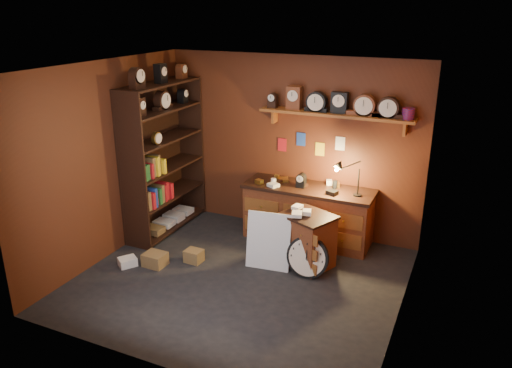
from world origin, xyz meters
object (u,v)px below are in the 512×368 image
(workbench, at_px, (308,211))
(low_cabinet, at_px, (308,238))
(big_round_clock, at_px, (308,257))
(shelving_unit, at_px, (162,152))

(workbench, height_order, low_cabinet, workbench)
(big_round_clock, bearing_deg, workbench, 109.00)
(workbench, distance_m, big_round_clock, 1.10)
(big_round_clock, bearing_deg, low_cabinet, 109.83)
(workbench, xyz_separation_m, big_round_clock, (0.35, -1.02, -0.20))
(shelving_unit, height_order, big_round_clock, shelving_unit)
(shelving_unit, distance_m, low_cabinet, 2.60)
(shelving_unit, relative_size, workbench, 1.34)
(shelving_unit, height_order, low_cabinet, shelving_unit)
(shelving_unit, bearing_deg, big_round_clock, -11.73)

